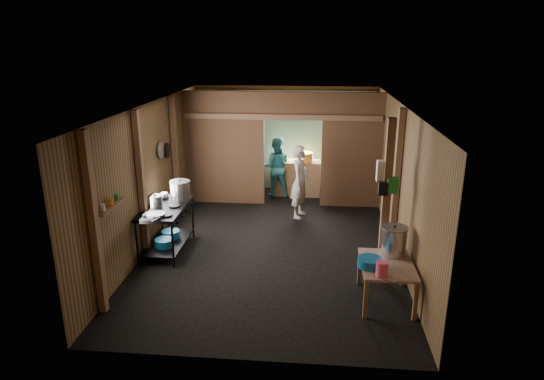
# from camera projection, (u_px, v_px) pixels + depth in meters

# --- Properties ---
(floor) EXTENTS (4.50, 7.00, 0.00)m
(floor) POSITION_uv_depth(u_px,v_px,m) (273.00, 242.00, 8.97)
(floor) COLOR black
(floor) RESTS_ON ground
(ceiling) EXTENTS (4.50, 7.00, 0.00)m
(ceiling) POSITION_uv_depth(u_px,v_px,m) (273.00, 105.00, 8.18)
(ceiling) COLOR #4A423C
(ceiling) RESTS_ON ground
(wall_back) EXTENTS (4.50, 0.00, 2.60)m
(wall_back) POSITION_uv_depth(u_px,v_px,m) (285.00, 138.00, 11.90)
(wall_back) COLOR brown
(wall_back) RESTS_ON ground
(wall_front) EXTENTS (4.50, 0.00, 2.60)m
(wall_front) POSITION_uv_depth(u_px,v_px,m) (245.00, 262.00, 5.26)
(wall_front) COLOR brown
(wall_front) RESTS_ON ground
(wall_left) EXTENTS (0.00, 7.00, 2.60)m
(wall_left) POSITION_uv_depth(u_px,v_px,m) (153.00, 173.00, 8.77)
(wall_left) COLOR brown
(wall_left) RESTS_ON ground
(wall_right) EXTENTS (0.00, 7.00, 2.60)m
(wall_right) POSITION_uv_depth(u_px,v_px,m) (399.00, 179.00, 8.38)
(wall_right) COLOR brown
(wall_right) RESTS_ON ground
(partition_left) EXTENTS (1.85, 0.10, 2.60)m
(partition_left) POSITION_uv_depth(u_px,v_px,m) (224.00, 148.00, 10.78)
(partition_left) COLOR brown
(partition_left) RESTS_ON floor
(partition_right) EXTENTS (1.35, 0.10, 2.60)m
(partition_right) POSITION_uv_depth(u_px,v_px,m) (352.00, 151.00, 10.52)
(partition_right) COLOR brown
(partition_right) RESTS_ON floor
(partition_header) EXTENTS (1.30, 0.10, 0.60)m
(partition_header) POSITION_uv_depth(u_px,v_px,m) (293.00, 105.00, 10.34)
(partition_header) COLOR brown
(partition_header) RESTS_ON wall_back
(turquoise_panel) EXTENTS (4.40, 0.06, 2.50)m
(turquoise_panel) POSITION_uv_depth(u_px,v_px,m) (285.00, 141.00, 11.85)
(turquoise_panel) COLOR #639C94
(turquoise_panel) RESTS_ON wall_back
(back_counter) EXTENTS (1.20, 0.50, 0.85)m
(back_counter) POSITION_uv_depth(u_px,v_px,m) (296.00, 178.00, 11.61)
(back_counter) COLOR brown
(back_counter) RESTS_ON floor
(wall_clock) EXTENTS (0.20, 0.03, 0.20)m
(wall_clock) POSITION_uv_depth(u_px,v_px,m) (295.00, 115.00, 11.60)
(wall_clock) COLOR white
(wall_clock) RESTS_ON wall_back
(post_left_a) EXTENTS (0.10, 0.12, 2.60)m
(post_left_a) POSITION_uv_depth(u_px,v_px,m) (94.00, 225.00, 6.30)
(post_left_a) COLOR brown
(post_left_a) RESTS_ON floor
(post_left_b) EXTENTS (0.10, 0.12, 2.60)m
(post_left_b) POSITION_uv_depth(u_px,v_px,m) (142.00, 186.00, 8.01)
(post_left_b) COLOR brown
(post_left_b) RESTS_ON floor
(post_left_c) EXTENTS (0.10, 0.12, 2.60)m
(post_left_c) POSITION_uv_depth(u_px,v_px,m) (175.00, 158.00, 9.90)
(post_left_c) COLOR brown
(post_left_c) RESTS_ON floor
(post_right) EXTENTS (0.10, 0.12, 2.60)m
(post_right) POSITION_uv_depth(u_px,v_px,m) (396.00, 183.00, 8.20)
(post_right) COLOR brown
(post_right) RESTS_ON floor
(post_free) EXTENTS (0.12, 0.12, 2.60)m
(post_free) POSITION_uv_depth(u_px,v_px,m) (386.00, 203.00, 7.18)
(post_free) COLOR brown
(post_free) RESTS_ON floor
(cross_beam) EXTENTS (4.40, 0.12, 0.12)m
(cross_beam) POSITION_uv_depth(u_px,v_px,m) (282.00, 117.00, 10.39)
(cross_beam) COLOR brown
(cross_beam) RESTS_ON wall_left
(pan_lid_big) EXTENTS (0.03, 0.34, 0.34)m
(pan_lid_big) POSITION_uv_depth(u_px,v_px,m) (161.00, 150.00, 9.04)
(pan_lid_big) COLOR slate
(pan_lid_big) RESTS_ON wall_left
(pan_lid_small) EXTENTS (0.03, 0.30, 0.30)m
(pan_lid_small) POSITION_uv_depth(u_px,v_px,m) (167.00, 151.00, 9.45)
(pan_lid_small) COLOR black
(pan_lid_small) RESTS_ON wall_left
(wall_shelf) EXTENTS (0.14, 0.80, 0.03)m
(wall_shelf) POSITION_uv_depth(u_px,v_px,m) (111.00, 206.00, 6.74)
(wall_shelf) COLOR brown
(wall_shelf) RESTS_ON wall_left
(jar_white) EXTENTS (0.07, 0.07, 0.10)m
(jar_white) POSITION_uv_depth(u_px,v_px,m) (103.00, 208.00, 6.48)
(jar_white) COLOR white
(jar_white) RESTS_ON wall_shelf
(jar_yellow) EXTENTS (0.08, 0.08, 0.10)m
(jar_yellow) POSITION_uv_depth(u_px,v_px,m) (110.00, 202.00, 6.72)
(jar_yellow) COLOR orange
(jar_yellow) RESTS_ON wall_shelf
(jar_green) EXTENTS (0.06, 0.06, 0.10)m
(jar_green) POSITION_uv_depth(u_px,v_px,m) (117.00, 197.00, 6.93)
(jar_green) COLOR #218C35
(jar_green) RESTS_ON wall_shelf
(bag_white) EXTENTS (0.22, 0.15, 0.32)m
(bag_white) POSITION_uv_depth(u_px,v_px,m) (384.00, 171.00, 7.12)
(bag_white) COLOR white
(bag_white) RESTS_ON post_free
(bag_green) EXTENTS (0.16, 0.12, 0.24)m
(bag_green) POSITION_uv_depth(u_px,v_px,m) (393.00, 185.00, 7.03)
(bag_green) COLOR #218C35
(bag_green) RESTS_ON post_free
(bag_black) EXTENTS (0.14, 0.10, 0.20)m
(bag_black) POSITION_uv_depth(u_px,v_px,m) (383.00, 189.00, 7.04)
(bag_black) COLOR black
(bag_black) RESTS_ON post_free
(gas_range) EXTENTS (0.74, 1.44, 0.85)m
(gas_range) POSITION_uv_depth(u_px,v_px,m) (167.00, 229.00, 8.49)
(gas_range) COLOR black
(gas_range) RESTS_ON floor
(prep_table) EXTENTS (0.74, 1.02, 0.61)m
(prep_table) POSITION_uv_depth(u_px,v_px,m) (386.00, 282.00, 6.85)
(prep_table) COLOR tan
(prep_table) RESTS_ON floor
(stove_pot_large) EXTENTS (0.38, 0.38, 0.37)m
(stove_pot_large) POSITION_uv_depth(u_px,v_px,m) (180.00, 191.00, 8.69)
(stove_pot_large) COLOR silver
(stove_pot_large) RESTS_ON gas_range
(stove_pot_med) EXTENTS (0.29, 0.29, 0.22)m
(stove_pot_med) POSITION_uv_depth(u_px,v_px,m) (155.00, 201.00, 8.34)
(stove_pot_med) COLOR silver
(stove_pot_med) RESTS_ON gas_range
(stove_saucepan) EXTENTS (0.20, 0.20, 0.10)m
(stove_saucepan) POSITION_uv_depth(u_px,v_px,m) (164.00, 195.00, 8.80)
(stove_saucepan) COLOR silver
(stove_saucepan) RESTS_ON gas_range
(frying_pan) EXTENTS (0.46, 0.61, 0.07)m
(frying_pan) POSITION_uv_depth(u_px,v_px,m) (156.00, 215.00, 7.88)
(frying_pan) COLOR slate
(frying_pan) RESTS_ON gas_range
(blue_tub_front) EXTENTS (0.33, 0.33, 0.14)m
(blue_tub_front) POSITION_uv_depth(u_px,v_px,m) (164.00, 243.00, 8.36)
(blue_tub_front) COLOR #12629C
(blue_tub_front) RESTS_ON gas_range
(blue_tub_back) EXTENTS (0.33, 0.33, 0.13)m
(blue_tub_back) POSITION_uv_depth(u_px,v_px,m) (171.00, 234.00, 8.74)
(blue_tub_back) COLOR #12629C
(blue_tub_back) RESTS_ON gas_range
(stock_pot) EXTENTS (0.50, 0.50, 0.46)m
(stock_pot) POSITION_uv_depth(u_px,v_px,m) (394.00, 241.00, 6.99)
(stock_pot) COLOR silver
(stock_pot) RESTS_ON prep_table
(wash_basin) EXTENTS (0.41, 0.41, 0.13)m
(wash_basin) POSITION_uv_depth(u_px,v_px,m) (370.00, 262.00, 6.65)
(wash_basin) COLOR #12629C
(wash_basin) RESTS_ON prep_table
(pink_bucket) EXTENTS (0.18, 0.18, 0.20)m
(pink_bucket) POSITION_uv_depth(u_px,v_px,m) (382.00, 268.00, 6.40)
(pink_bucket) COLOR #F14D77
(pink_bucket) RESTS_ON prep_table
(knife) EXTENTS (0.29, 0.15, 0.01)m
(knife) POSITION_uv_depth(u_px,v_px,m) (385.00, 279.00, 6.30)
(knife) COLOR silver
(knife) RESTS_ON prep_table
(yellow_tub) EXTENTS (0.39, 0.39, 0.22)m
(yellow_tub) POSITION_uv_depth(u_px,v_px,m) (305.00, 157.00, 11.43)
(yellow_tub) COLOR orange
(yellow_tub) RESTS_ON back_counter
(cook) EXTENTS (0.51, 0.65, 1.59)m
(cook) POSITION_uv_depth(u_px,v_px,m) (300.00, 181.00, 10.03)
(cook) COLOR beige
(cook) RESTS_ON floor
(worker_back) EXTENTS (0.74, 0.59, 1.47)m
(worker_back) POSITION_uv_depth(u_px,v_px,m) (276.00, 167.00, 11.41)
(worker_back) COLOR teal
(worker_back) RESTS_ON floor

